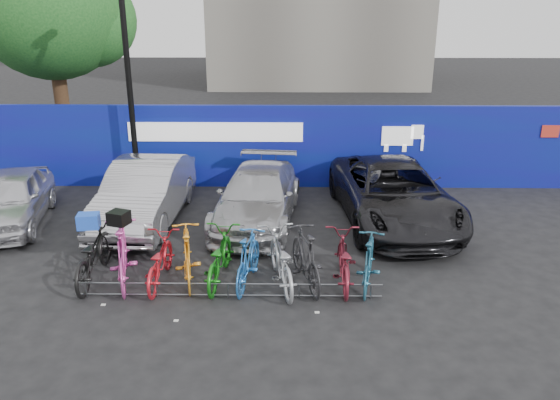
{
  "coord_description": "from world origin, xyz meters",
  "views": [
    {
      "loc": [
        1.08,
        -9.39,
        5.01
      ],
      "look_at": [
        0.91,
        2.0,
        0.98
      ],
      "focal_mm": 35.0,
      "sensor_mm": 36.0,
      "label": 1
    }
  ],
  "objects_px": {
    "bike_2": "(159,261)",
    "bike_7": "(306,258)",
    "tree": "(57,5)",
    "bike_rack": "(228,290)",
    "bike_5": "(248,259)",
    "bike_8": "(343,260)",
    "bike_9": "(369,262)",
    "lamppost": "(128,76)",
    "bike_0": "(93,254)",
    "bike_1": "(123,254)",
    "car_2": "(257,196)",
    "car_3": "(393,193)",
    "bike_3": "(187,255)",
    "bike_6": "(280,260)",
    "car_1": "(145,192)",
    "car_0": "(10,199)",
    "bike_4": "(219,257)"
  },
  "relations": [
    {
      "from": "bike_7",
      "to": "bike_2",
      "type": "bearing_deg",
      "value": -14.6
    },
    {
      "from": "bike_0",
      "to": "bike_4",
      "type": "height_order",
      "value": "bike_0"
    },
    {
      "from": "lamppost",
      "to": "car_1",
      "type": "bearing_deg",
      "value": -70.36
    },
    {
      "from": "bike_2",
      "to": "bike_7",
      "type": "relative_size",
      "value": 0.95
    },
    {
      "from": "tree",
      "to": "bike_6",
      "type": "distance_m",
      "value": 13.55
    },
    {
      "from": "bike_3",
      "to": "bike_7",
      "type": "bearing_deg",
      "value": 165.69
    },
    {
      "from": "lamppost",
      "to": "bike_1",
      "type": "relative_size",
      "value": 3.05
    },
    {
      "from": "bike_7",
      "to": "bike_rack",
      "type": "bearing_deg",
      "value": 6.11
    },
    {
      "from": "bike_6",
      "to": "bike_9",
      "type": "relative_size",
      "value": 1.17
    },
    {
      "from": "bike_rack",
      "to": "bike_5",
      "type": "relative_size",
      "value": 3.22
    },
    {
      "from": "bike_6",
      "to": "bike_rack",
      "type": "bearing_deg",
      "value": 15.39
    },
    {
      "from": "bike_rack",
      "to": "bike_4",
      "type": "relative_size",
      "value": 2.93
    },
    {
      "from": "tree",
      "to": "lamppost",
      "type": "height_order",
      "value": "tree"
    },
    {
      "from": "tree",
      "to": "bike_1",
      "type": "xyz_separation_m",
      "value": [
        4.73,
        -10.09,
        -4.47
      ]
    },
    {
      "from": "car_2",
      "to": "car_3",
      "type": "distance_m",
      "value": 3.31
    },
    {
      "from": "bike_8",
      "to": "bike_9",
      "type": "relative_size",
      "value": 1.1
    },
    {
      "from": "bike_rack",
      "to": "bike_5",
      "type": "bearing_deg",
      "value": 57.02
    },
    {
      "from": "lamppost",
      "to": "bike_9",
      "type": "distance_m",
      "value": 8.48
    },
    {
      "from": "lamppost",
      "to": "bike_0",
      "type": "bearing_deg",
      "value": -84.21
    },
    {
      "from": "tree",
      "to": "bike_0",
      "type": "distance_m",
      "value": 11.71
    },
    {
      "from": "car_3",
      "to": "bike_9",
      "type": "bearing_deg",
      "value": -112.21
    },
    {
      "from": "bike_8",
      "to": "bike_0",
      "type": "bearing_deg",
      "value": 0.32
    },
    {
      "from": "bike_5",
      "to": "lamppost",
      "type": "bearing_deg",
      "value": -47.23
    },
    {
      "from": "tree",
      "to": "car_0",
      "type": "relative_size",
      "value": 2.03
    },
    {
      "from": "car_3",
      "to": "bike_1",
      "type": "relative_size",
      "value": 2.64
    },
    {
      "from": "car_2",
      "to": "bike_7",
      "type": "xyz_separation_m",
      "value": [
        1.08,
        -3.27,
        -0.09
      ]
    },
    {
      "from": "bike_4",
      "to": "bike_9",
      "type": "bearing_deg",
      "value": -178.34
    },
    {
      "from": "tree",
      "to": "bike_6",
      "type": "height_order",
      "value": "tree"
    },
    {
      "from": "bike_7",
      "to": "tree",
      "type": "bearing_deg",
      "value": -65.13
    },
    {
      "from": "car_1",
      "to": "car_3",
      "type": "relative_size",
      "value": 0.86
    },
    {
      "from": "car_3",
      "to": "bike_9",
      "type": "xyz_separation_m",
      "value": [
        -1.04,
        -3.35,
        -0.22
      ]
    },
    {
      "from": "car_1",
      "to": "bike_2",
      "type": "relative_size",
      "value": 2.55
    },
    {
      "from": "bike_rack",
      "to": "car_3",
      "type": "height_order",
      "value": "car_3"
    },
    {
      "from": "bike_5",
      "to": "bike_3",
      "type": "bearing_deg",
      "value": 4.13
    },
    {
      "from": "car_0",
      "to": "car_2",
      "type": "relative_size",
      "value": 0.85
    },
    {
      "from": "bike_rack",
      "to": "bike_2",
      "type": "height_order",
      "value": "bike_2"
    },
    {
      "from": "bike_8",
      "to": "car_3",
      "type": "bearing_deg",
      "value": -113.6
    },
    {
      "from": "bike_6",
      "to": "bike_9",
      "type": "xyz_separation_m",
      "value": [
        1.66,
        -0.02,
        -0.01
      ]
    },
    {
      "from": "car_2",
      "to": "bike_7",
      "type": "relative_size",
      "value": 2.4
    },
    {
      "from": "car_1",
      "to": "bike_6",
      "type": "xyz_separation_m",
      "value": [
        3.35,
        -3.27,
        -0.22
      ]
    },
    {
      "from": "lamppost",
      "to": "car_1",
      "type": "distance_m",
      "value": 3.47
    },
    {
      "from": "bike_5",
      "to": "bike_6",
      "type": "xyz_separation_m",
      "value": [
        0.61,
        -0.03,
        0.0
      ]
    },
    {
      "from": "tree",
      "to": "bike_9",
      "type": "xyz_separation_m",
      "value": [
        9.38,
        -10.18,
        -4.56
      ]
    },
    {
      "from": "car_0",
      "to": "bike_4",
      "type": "height_order",
      "value": "car_0"
    },
    {
      "from": "bike_5",
      "to": "bike_8",
      "type": "bearing_deg",
      "value": -168.22
    },
    {
      "from": "tree",
      "to": "car_2",
      "type": "xyz_separation_m",
      "value": [
        7.11,
        -6.86,
        -4.42
      ]
    },
    {
      "from": "car_3",
      "to": "lamppost",
      "type": "bearing_deg",
      "value": 157.42
    },
    {
      "from": "bike_1",
      "to": "bike_9",
      "type": "distance_m",
      "value": 4.65
    },
    {
      "from": "car_0",
      "to": "car_1",
      "type": "distance_m",
      "value": 3.23
    },
    {
      "from": "bike_7",
      "to": "lamppost",
      "type": "bearing_deg",
      "value": -63.93
    }
  ]
}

